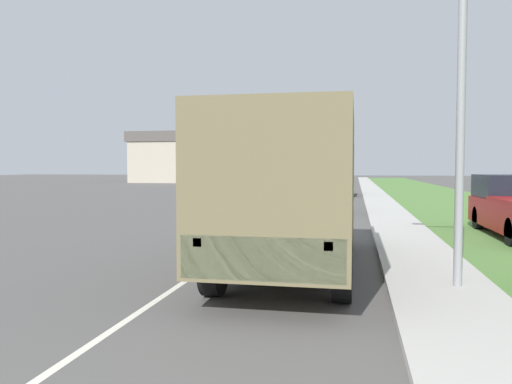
{
  "coord_description": "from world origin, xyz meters",
  "views": [
    {
      "loc": [
        3.06,
        -0.86,
        2.1
      ],
      "look_at": [
        0.73,
        10.79,
        1.51
      ],
      "focal_mm": 35.0,
      "sensor_mm": 36.0,
      "label": 1
    }
  ],
  "objects_px": {
    "car_nearest_ahead": "(323,198)",
    "lamp_post": "(450,11)",
    "military_truck": "(294,187)",
    "car_second_ahead": "(342,186)"
  },
  "relations": [
    {
      "from": "military_truck",
      "to": "lamp_post",
      "type": "relative_size",
      "value": 0.97
    },
    {
      "from": "military_truck",
      "to": "lamp_post",
      "type": "bearing_deg",
      "value": -25.33
    },
    {
      "from": "lamp_post",
      "to": "military_truck",
      "type": "bearing_deg",
      "value": 154.67
    },
    {
      "from": "car_nearest_ahead",
      "to": "lamp_post",
      "type": "distance_m",
      "value": 15.13
    },
    {
      "from": "car_nearest_ahead",
      "to": "lamp_post",
      "type": "height_order",
      "value": "lamp_post"
    },
    {
      "from": "car_second_ahead",
      "to": "lamp_post",
      "type": "xyz_separation_m",
      "value": [
        2.49,
        -28.86,
        3.95
      ]
    },
    {
      "from": "car_nearest_ahead",
      "to": "car_second_ahead",
      "type": "bearing_deg",
      "value": 88.26
    },
    {
      "from": "military_truck",
      "to": "lamp_post",
      "type": "xyz_separation_m",
      "value": [
        2.72,
        -1.29,
        2.95
      ]
    },
    {
      "from": "car_nearest_ahead",
      "to": "car_second_ahead",
      "type": "xyz_separation_m",
      "value": [
        0.44,
        14.55,
        -0.0
      ]
    },
    {
      "from": "military_truck",
      "to": "car_nearest_ahead",
      "type": "bearing_deg",
      "value": 90.93
    }
  ]
}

